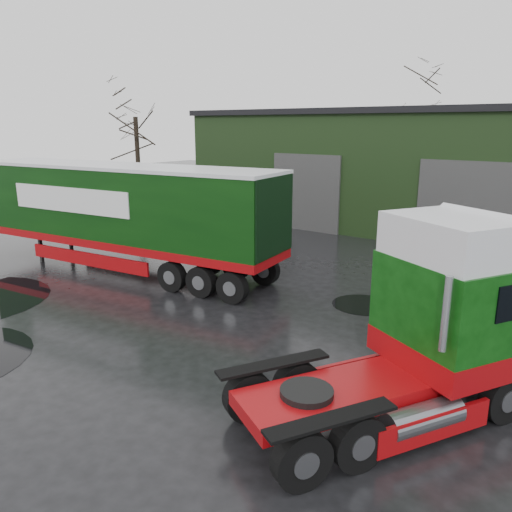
{
  "coord_description": "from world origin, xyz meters",
  "views": [
    {
      "loc": [
        7.79,
        -8.59,
        5.47
      ],
      "look_at": [
        -0.86,
        2.83,
        1.7
      ],
      "focal_mm": 35.0,
      "sensor_mm": 36.0,
      "label": 1
    }
  ],
  "objects_px": {
    "hero_tractor": "(380,326)",
    "tree_left": "(137,145)",
    "tree_back_a": "(417,135)",
    "trailer_left": "(122,218)",
    "warehouse": "(498,171)"
  },
  "relations": [
    {
      "from": "hero_tractor",
      "to": "tree_back_a",
      "type": "height_order",
      "value": "tree_back_a"
    },
    {
      "from": "hero_tractor",
      "to": "tree_back_a",
      "type": "xyz_separation_m",
      "value": [
        -10.5,
        30.5,
        2.81
      ]
    },
    {
      "from": "trailer_left",
      "to": "tree_left",
      "type": "bearing_deg",
      "value": 39.43
    },
    {
      "from": "hero_tractor",
      "to": "trailer_left",
      "type": "bearing_deg",
      "value": -168.72
    },
    {
      "from": "warehouse",
      "to": "trailer_left",
      "type": "xyz_separation_m",
      "value": [
        -9.5,
        -16.82,
        -1.11
      ]
    },
    {
      "from": "hero_tractor",
      "to": "trailer_left",
      "type": "distance_m",
      "value": 12.55
    },
    {
      "from": "tree_left",
      "to": "tree_back_a",
      "type": "relative_size",
      "value": 0.89
    },
    {
      "from": "hero_tractor",
      "to": "trailer_left",
      "type": "xyz_separation_m",
      "value": [
        -12.0,
        3.68,
        0.1
      ]
    },
    {
      "from": "hero_tractor",
      "to": "trailer_left",
      "type": "height_order",
      "value": "trailer_left"
    },
    {
      "from": "hero_tractor",
      "to": "tree_left",
      "type": "xyz_separation_m",
      "value": [
        -21.5,
        12.5,
        2.31
      ]
    },
    {
      "from": "trailer_left",
      "to": "tree_back_a",
      "type": "xyz_separation_m",
      "value": [
        1.5,
        26.82,
        2.71
      ]
    },
    {
      "from": "tree_left",
      "to": "trailer_left",
      "type": "bearing_deg",
      "value": -42.86
    },
    {
      "from": "hero_tractor",
      "to": "tree_back_a",
      "type": "distance_m",
      "value": 32.38
    },
    {
      "from": "trailer_left",
      "to": "hero_tractor",
      "type": "bearing_deg",
      "value": -114.77
    },
    {
      "from": "trailer_left",
      "to": "tree_back_a",
      "type": "distance_m",
      "value": 26.99
    }
  ]
}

